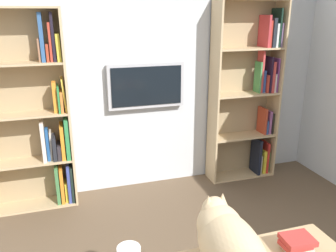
{
  "coord_description": "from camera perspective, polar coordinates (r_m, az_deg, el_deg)",
  "views": [
    {
      "loc": [
        0.84,
        1.5,
        1.98
      ],
      "look_at": [
        0.03,
        -1.1,
        1.08
      ],
      "focal_mm": 36.96,
      "sensor_mm": 36.0,
      "label": 1
    }
  ],
  "objects": [
    {
      "name": "wall_back",
      "position": [
        3.88,
        -4.7,
        8.86
      ],
      "size": [
        4.52,
        0.06,
        2.7
      ],
      "primitive_type": "cube",
      "color": "silver",
      "rests_on": "ground"
    },
    {
      "name": "bookshelf_left",
      "position": [
        4.27,
        13.56,
        5.28
      ],
      "size": [
        0.83,
        0.28,
        2.12
      ],
      "color": "tan",
      "rests_on": "ground"
    },
    {
      "name": "bookshelf_right",
      "position": [
        3.73,
        -20.84,
        0.86
      ],
      "size": [
        0.88,
        0.28,
        2.03
      ],
      "color": "tan",
      "rests_on": "ground"
    },
    {
      "name": "wall_mounted_tv",
      "position": [
        3.83,
        -3.59,
        6.65
      ],
      "size": [
        0.85,
        0.07,
        0.5
      ],
      "color": "#B7B7BC"
    },
    {
      "name": "cat",
      "position": [
        1.8,
        9.79,
        -18.5
      ],
      "size": [
        0.29,
        0.7,
        0.36
      ],
      "color": "#D1B284",
      "rests_on": "desk"
    },
    {
      "name": "desk_book_stack",
      "position": [
        2.11,
        20.48,
        -17.67
      ],
      "size": [
        0.18,
        0.14,
        0.08
      ],
      "color": "beige",
      "rests_on": "desk"
    }
  ]
}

